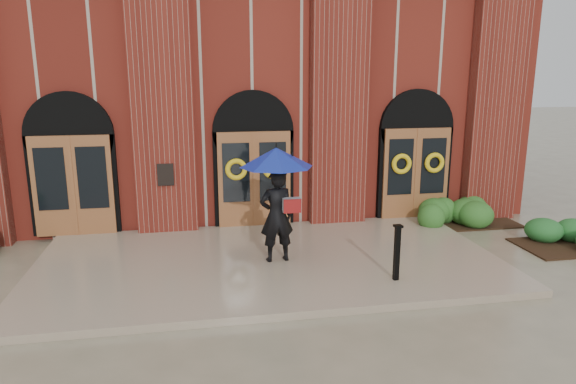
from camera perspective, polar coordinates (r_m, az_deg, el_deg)
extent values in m
plane|color=gray|center=(11.28, -2.01, -8.35)|extent=(90.00, 90.00, 0.00)
cube|color=gray|center=(11.40, -2.12, -7.72)|extent=(10.00, 5.30, 0.15)
cube|color=maroon|center=(19.35, -6.04, 11.25)|extent=(16.00, 12.00, 7.00)
cube|color=black|center=(13.12, -13.45, 1.89)|extent=(0.40, 0.05, 0.55)
cube|color=maroon|center=(13.15, -13.84, 10.03)|extent=(1.50, 0.45, 7.00)
cube|color=maroon|center=(13.65, 5.69, 10.45)|extent=(1.50, 0.45, 7.00)
cube|color=maroon|center=(15.51, 22.14, 9.88)|extent=(1.50, 0.45, 7.00)
cube|color=brown|center=(13.71, -22.77, 0.62)|extent=(1.90, 0.10, 2.50)
cylinder|color=black|center=(13.65, -23.12, 5.88)|extent=(2.10, 0.22, 2.10)
cube|color=brown|center=(13.47, -3.75, 1.43)|extent=(1.90, 0.10, 2.50)
cylinder|color=black|center=(13.40, -3.90, 6.78)|extent=(2.10, 0.22, 2.10)
cube|color=brown|center=(14.67, 14.00, 2.04)|extent=(1.90, 0.10, 2.50)
cylinder|color=black|center=(14.61, 14.05, 6.96)|extent=(2.10, 0.22, 2.10)
torus|color=yellow|center=(13.24, -5.77, 2.51)|extent=(0.57, 0.13, 0.57)
torus|color=yellow|center=(13.35, -1.66, 2.66)|extent=(0.57, 0.13, 0.57)
torus|color=yellow|center=(14.31, 12.51, 3.07)|extent=(0.57, 0.13, 0.57)
torus|color=yellow|center=(14.71, 15.96, 3.14)|extent=(0.57, 0.13, 0.57)
imported|color=black|center=(10.94, -1.28, -2.66)|extent=(0.78, 0.55, 2.01)
cone|color=navy|center=(10.66, -1.32, 3.89)|extent=(1.71, 1.71, 0.40)
cylinder|color=black|center=(10.72, -1.00, 1.05)|extent=(0.02, 0.02, 0.66)
cube|color=#A3A4A8|center=(10.77, 0.39, -1.44)|extent=(0.39, 0.23, 0.29)
cube|color=maroon|center=(10.66, 0.50, -1.59)|extent=(0.38, 0.07, 0.29)
cube|color=black|center=(10.29, 12.00, -6.72)|extent=(0.10, 0.10, 1.08)
cube|color=black|center=(10.11, 12.15, -3.73)|extent=(0.16, 0.16, 0.04)
ellipsoid|color=#2A5A20|center=(15.05, 19.12, -2.15)|extent=(2.70, 1.08, 0.69)
ellipsoid|color=#205924|center=(13.97, 27.79, -4.43)|extent=(1.56, 1.34, 0.55)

